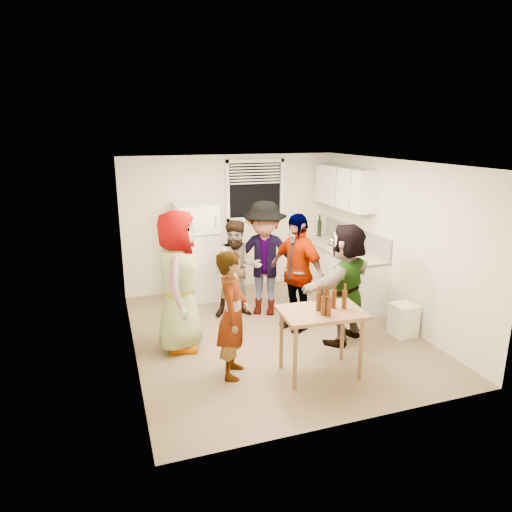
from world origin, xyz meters
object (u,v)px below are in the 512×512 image
object	(u,v)px
guest_grey	(181,347)
guest_black	(295,327)
wine_bottle	(319,236)
blue_cup	(347,258)
guest_back_right	(264,313)
kettle	(333,245)
refrigerator	(197,252)
serving_table	(319,373)
red_cup	(325,310)
beer_bottle_table	(323,315)
beer_bottle_counter	(342,251)
trash_bin	(404,319)
guest_back_left	(239,315)
guest_stripe	(234,374)
guest_orange	(343,340)

from	to	relation	value
guest_grey	guest_black	world-z (taller)	guest_grey
wine_bottle	blue_cup	distance (m)	1.61
blue_cup	guest_back_right	world-z (taller)	blue_cup
kettle	blue_cup	bearing A→B (deg)	-114.86
blue_cup	guest_grey	world-z (taller)	blue_cup
refrigerator	guest_back_right	world-z (taller)	refrigerator
serving_table	red_cup	bearing A→B (deg)	9.22
red_cup	guest_back_right	world-z (taller)	red_cup
guest_back_right	beer_bottle_table	bearing A→B (deg)	-62.84
refrigerator	blue_cup	bearing A→B (deg)	-31.34
beer_bottle_counter	kettle	bearing A→B (deg)	83.21
refrigerator	trash_bin	bearing A→B (deg)	-44.80
wine_bottle	serving_table	distance (m)	3.83
wine_bottle	trash_bin	world-z (taller)	wine_bottle
serving_table	red_cup	world-z (taller)	red_cup
beer_bottle_counter	guest_back_right	world-z (taller)	beer_bottle_counter
refrigerator	beer_bottle_counter	world-z (taller)	refrigerator
blue_cup	beer_bottle_table	size ratio (longest dim) A/B	0.54
serving_table	guest_back_left	world-z (taller)	serving_table
red_cup	guest_back_left	size ratio (longest dim) A/B	0.08
blue_cup	guest_stripe	distance (m)	2.91
guest_grey	refrigerator	bearing A→B (deg)	-1.16
trash_bin	beer_bottle_table	bearing A→B (deg)	-156.89
refrigerator	guest_back_left	size ratio (longest dim) A/B	1.08
refrigerator	guest_black	bearing A→B (deg)	-56.84
wine_bottle	guest_stripe	world-z (taller)	wine_bottle
wine_bottle	guest_back_left	xyz separation A→B (m)	(-2.05, -1.27, -0.90)
refrigerator	kettle	world-z (taller)	refrigerator
guest_back_right	blue_cup	bearing A→B (deg)	16.81
guest_stripe	guest_back_right	distance (m)	2.00
beer_bottle_counter	guest_orange	world-z (taller)	beer_bottle_counter
kettle	trash_bin	distance (m)	2.10
wine_bottle	beer_bottle_table	bearing A→B (deg)	-115.55
guest_stripe	serving_table	bearing A→B (deg)	-83.61
refrigerator	guest_stripe	distance (m)	2.93
beer_bottle_counter	trash_bin	distance (m)	1.71
beer_bottle_counter	guest_black	xyz separation A→B (m)	(-1.20, -0.81, -0.90)
blue_cup	guest_back_right	distance (m)	1.64
kettle	guest_grey	world-z (taller)	kettle
wine_bottle	guest_stripe	size ratio (longest dim) A/B	0.20
beer_bottle_table	red_cup	distance (m)	0.16
guest_back_right	beer_bottle_counter	bearing A→B (deg)	33.52
refrigerator	guest_black	distance (m)	2.27
wine_bottle	guest_black	size ratio (longest dim) A/B	0.18
guest_grey	guest_stripe	size ratio (longest dim) A/B	1.22
wine_bottle	guest_grey	xyz separation A→B (m)	(-3.12, -2.09, -0.90)
wine_bottle	blue_cup	world-z (taller)	wine_bottle
serving_table	wine_bottle	bearing A→B (deg)	64.24
serving_table	beer_bottle_table	xyz separation A→B (m)	(-0.04, -0.12, 0.84)
kettle	blue_cup	xyz separation A→B (m)	(-0.18, -0.83, 0.00)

